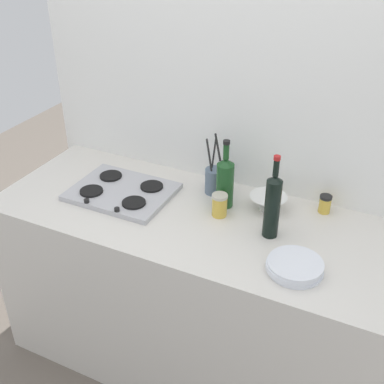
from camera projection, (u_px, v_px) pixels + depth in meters
ground_plane at (192, 356)px, 2.62m from camera, size 6.00×6.00×0.00m
counter_block at (192, 293)px, 2.39m from camera, size 1.80×0.70×0.90m
backsplash_panel at (228, 126)px, 2.31m from camera, size 1.90×0.06×2.35m
stovetop_hob at (122, 192)px, 2.30m from camera, size 0.46×0.35×0.04m
plate_stack at (295, 267)px, 1.83m from camera, size 0.22×0.21×0.04m
wine_bottle_leftmost at (225, 181)px, 2.17m from camera, size 0.08×0.08×0.32m
wine_bottle_mid_left at (272, 205)px, 1.96m from camera, size 0.06×0.06×0.36m
mixing_bowl at (268, 202)px, 2.18m from camera, size 0.17×0.17×0.07m
utensil_crock at (214, 180)px, 2.29m from camera, size 0.09×0.09×0.30m
condiment_jar_front at (325, 204)px, 2.16m from camera, size 0.05×0.05×0.08m
condiment_jar_rear at (220, 205)px, 2.13m from camera, size 0.07×0.07×0.10m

